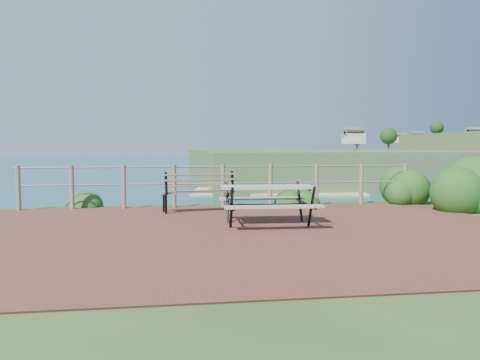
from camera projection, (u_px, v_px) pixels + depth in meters
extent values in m
cube|color=brown|center=(245.00, 233.00, 7.82)|extent=(10.00, 7.00, 0.12)
plane|color=#136275|center=(175.00, 151.00, 205.25)|extent=(1200.00, 1200.00, 0.00)
cylinder|color=#6B5B4C|center=(18.00, 188.00, 10.43)|extent=(0.10, 0.10, 1.00)
cylinder|color=#6B5B4C|center=(72.00, 187.00, 10.60)|extent=(0.10, 0.10, 1.00)
cylinder|color=#6B5B4C|center=(124.00, 187.00, 10.76)|extent=(0.10, 0.10, 1.00)
cylinder|color=#6B5B4C|center=(174.00, 186.00, 10.93)|extent=(0.10, 0.10, 1.00)
cylinder|color=#6B5B4C|center=(223.00, 186.00, 11.09)|extent=(0.10, 0.10, 1.00)
cylinder|color=#6B5B4C|center=(270.00, 185.00, 11.26)|extent=(0.10, 0.10, 1.00)
cylinder|color=#6B5B4C|center=(317.00, 184.00, 11.42)|extent=(0.10, 0.10, 1.00)
cylinder|color=#6B5B4C|center=(361.00, 184.00, 11.59)|extent=(0.10, 0.10, 1.00)
cylinder|color=#6B5B4C|center=(405.00, 183.00, 11.75)|extent=(0.10, 0.10, 1.00)
cylinder|color=slate|center=(223.00, 167.00, 11.06)|extent=(9.40, 0.04, 0.04)
cylinder|color=slate|center=(223.00, 183.00, 11.09)|extent=(9.40, 0.04, 0.04)
cube|color=#496231|center=(455.00, 162.00, 235.66)|extent=(260.00, 180.00, 12.00)
cube|color=gray|center=(268.00, 187.00, 8.46)|extent=(1.70, 0.75, 0.04)
cube|color=gray|center=(268.00, 202.00, 8.48)|extent=(1.68, 0.30, 0.04)
cube|color=gray|center=(268.00, 202.00, 8.48)|extent=(1.68, 0.30, 0.04)
cylinder|color=black|center=(268.00, 205.00, 8.48)|extent=(1.44, 0.09, 0.04)
cube|color=brown|center=(198.00, 192.00, 10.25)|extent=(1.62, 0.64, 0.04)
cube|color=brown|center=(198.00, 179.00, 10.23)|extent=(1.57, 0.37, 0.36)
cube|color=black|center=(198.00, 202.00, 10.27)|extent=(0.06, 0.07, 0.43)
cube|color=black|center=(198.00, 202.00, 10.27)|extent=(0.06, 0.07, 0.43)
cube|color=black|center=(198.00, 202.00, 10.27)|extent=(0.06, 0.07, 0.43)
cube|color=black|center=(198.00, 202.00, 10.27)|extent=(0.06, 0.07, 0.43)
ellipsoid|color=#1A4816|center=(466.00, 212.00, 10.37)|extent=(1.44, 1.44, 2.04)
ellipsoid|color=#1A4816|center=(404.00, 203.00, 12.04)|extent=(1.10, 1.10, 1.57)
ellipsoid|color=#1B491D|center=(83.00, 206.00, 11.36)|extent=(0.80, 0.80, 0.56)
ellipsoid|color=#1A4816|center=(295.00, 204.00, 11.78)|extent=(0.86, 0.86, 0.64)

